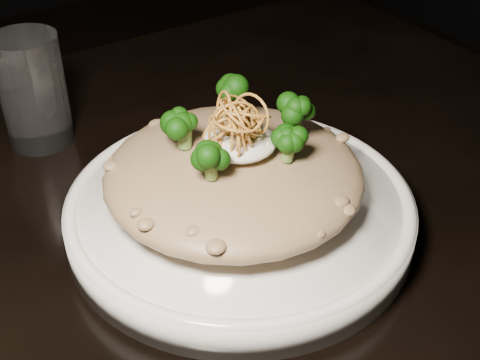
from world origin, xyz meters
name	(u,v)px	position (x,y,z in m)	size (l,w,h in m)	color
table	(167,278)	(0.00, 0.00, 0.67)	(1.10, 0.80, 0.75)	black
plate	(240,213)	(0.06, -0.06, 0.77)	(0.32, 0.32, 0.03)	white
risotto	(234,174)	(0.05, -0.05, 0.81)	(0.24, 0.24, 0.05)	brown
broccoli	(242,118)	(0.06, -0.05, 0.87)	(0.16, 0.16, 0.06)	black
cheese	(239,142)	(0.06, -0.05, 0.85)	(0.07, 0.07, 0.02)	silver
shallots	(237,115)	(0.05, -0.05, 0.87)	(0.06, 0.06, 0.04)	brown
drinking_glass	(33,91)	(-0.05, 0.20, 0.81)	(0.07, 0.07, 0.13)	white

